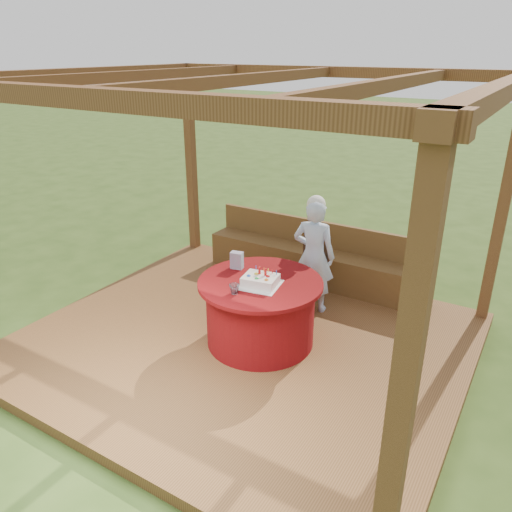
{
  "coord_description": "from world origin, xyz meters",
  "views": [
    {
      "loc": [
        2.54,
        -3.91,
        3.05
      ],
      "look_at": [
        0.0,
        0.25,
        1.0
      ],
      "focal_mm": 35.0,
      "sensor_mm": 36.0,
      "label": 1
    }
  ],
  "objects": [
    {
      "name": "ground",
      "position": [
        0.0,
        0.0,
        0.0
      ],
      "size": [
        60.0,
        60.0,
        0.0
      ],
      "primitive_type": "plane",
      "color": "#2F4918",
      "rests_on": "ground"
    },
    {
      "name": "deck",
      "position": [
        0.0,
        0.0,
        0.06
      ],
      "size": [
        4.5,
        4.0,
        0.12
      ],
      "primitive_type": "cube",
      "color": "brown",
      "rests_on": "ground"
    },
    {
      "name": "pergola",
      "position": [
        0.0,
        0.0,
        2.41
      ],
      "size": [
        4.5,
        4.0,
        2.72
      ],
      "color": "brown",
      "rests_on": "deck"
    },
    {
      "name": "bench",
      "position": [
        0.0,
        1.72,
        0.38
      ],
      "size": [
        3.0,
        0.42,
        0.8
      ],
      "color": "brown",
      "rests_on": "deck"
    },
    {
      "name": "table",
      "position": [
        0.18,
        0.04,
        0.48
      ],
      "size": [
        1.29,
        1.29,
        0.72
      ],
      "color": "maroon",
      "rests_on": "deck"
    },
    {
      "name": "chair",
      "position": [
        0.2,
        1.16,
        0.6
      ],
      "size": [
        0.53,
        0.53,
        0.87
      ],
      "color": "#331C10",
      "rests_on": "deck"
    },
    {
      "name": "elderly_woman",
      "position": [
        0.33,
        1.0,
        0.83
      ],
      "size": [
        0.54,
        0.4,
        1.41
      ],
      "color": "#98BAE2",
      "rests_on": "deck"
    },
    {
      "name": "birthday_cake",
      "position": [
        0.23,
        -0.04,
        0.89
      ],
      "size": [
        0.44,
        0.44,
        0.18
      ],
      "color": "white",
      "rests_on": "table"
    },
    {
      "name": "gift_bag",
      "position": [
        -0.2,
        0.19,
        0.93
      ],
      "size": [
        0.15,
        0.11,
        0.19
      ],
      "primitive_type": "cube",
      "rotation": [
        0.0,
        0.0,
        0.22
      ],
      "color": "#C07CAD",
      "rests_on": "table"
    },
    {
      "name": "drinking_glass",
      "position": [
        0.11,
        -0.33,
        0.88
      ],
      "size": [
        0.14,
        0.14,
        0.1
      ],
      "primitive_type": "imported",
      "rotation": [
        0.0,
        0.0,
        0.4
      ],
      "color": "white",
      "rests_on": "table"
    }
  ]
}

